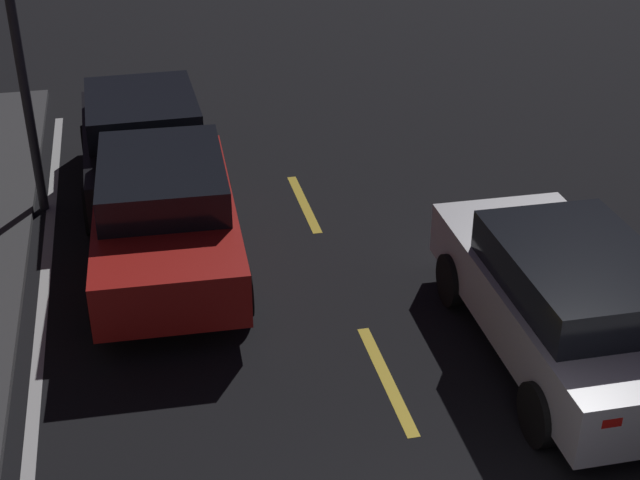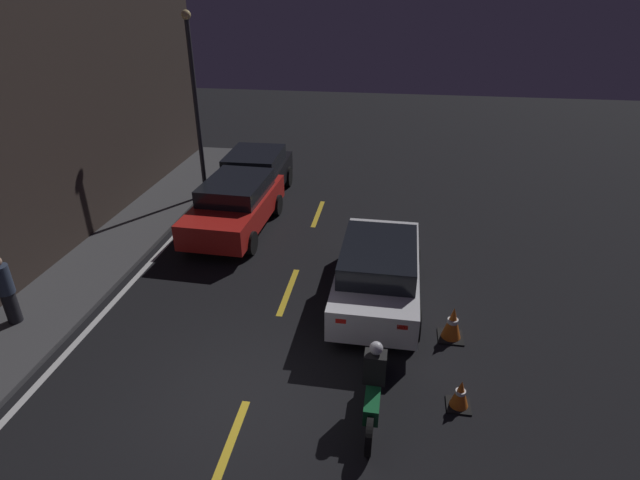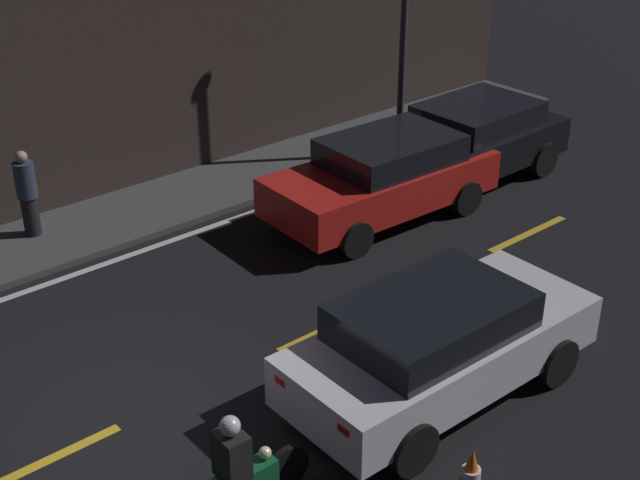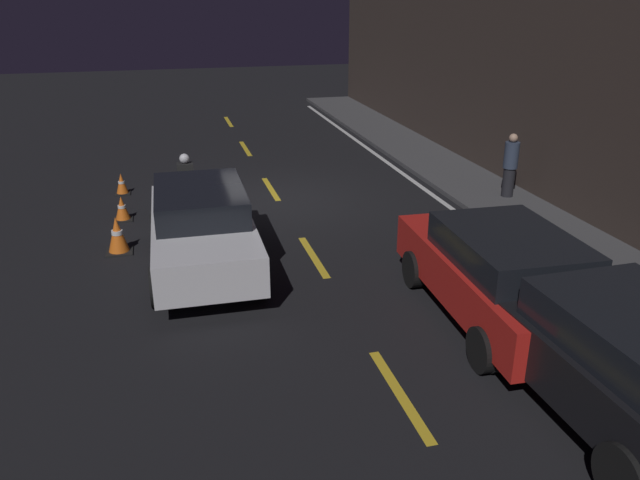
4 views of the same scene
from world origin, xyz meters
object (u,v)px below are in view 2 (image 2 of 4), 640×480
traffic_cone_mid (460,394)px  street_lamp (196,100)px  sedan_white (378,270)px  pedestrian (6,290)px  taxi_red (235,204)px  traffic_cone_far (452,323)px  motorcycle (374,385)px  van_black (254,174)px

traffic_cone_mid → street_lamp: bearing=42.2°
sedan_white → pedestrian: size_ratio=2.81×
pedestrian → street_lamp: bearing=-11.1°
sedan_white → traffic_cone_mid: size_ratio=7.81×
sedan_white → taxi_red: same height
traffic_cone_far → taxi_red: bearing=53.7°
motorcycle → street_lamp: 10.83m
taxi_red → van_black: size_ratio=1.06×
taxi_red → motorcycle: (-6.42, -4.31, -0.24)m
pedestrian → sedan_white: bearing=-74.3°
street_lamp → traffic_cone_far: bearing=-130.4°
traffic_cone_far → motorcycle: bearing=146.3°
pedestrian → taxi_red: bearing=-31.5°
traffic_cone_mid → van_black: bearing=34.4°
taxi_red → van_black: (2.50, 0.13, 0.02)m
sedan_white → van_black: size_ratio=1.06×
sedan_white → traffic_cone_mid: (-3.00, -1.54, -0.53)m
taxi_red → traffic_cone_far: bearing=55.9°
motorcycle → traffic_cone_mid: size_ratio=3.99×
sedan_white → motorcycle: bearing=-177.5°
pedestrian → van_black: bearing=-21.7°
motorcycle → traffic_cone_mid: motorcycle is taller
sedan_white → pedestrian: 7.69m
taxi_red → street_lamp: street_lamp is taller
sedan_white → traffic_cone_far: size_ratio=5.91×
taxi_red → traffic_cone_mid: (-6.11, -5.75, -0.52)m
motorcycle → van_black: bearing=27.3°
traffic_cone_mid → street_lamp: 11.54m
pedestrian → traffic_cone_mid: bearing=-95.9°
taxi_red → traffic_cone_mid: size_ratio=7.85×
traffic_cone_far → street_lamp: size_ratio=0.13×
motorcycle → street_lamp: (8.57, 6.05, 2.69)m
van_black → sedan_white: bearing=36.8°
sedan_white → van_black: bearing=38.7°
pedestrian → traffic_cone_far: bearing=-83.9°
taxi_red → pedestrian: 6.09m
sedan_white → traffic_cone_mid: 3.41m
pedestrian → street_lamp: (7.34, -1.45, 2.35)m
sedan_white → taxi_red: (3.10, 4.22, -0.01)m
van_black → motorcycle: size_ratio=1.85×
taxi_red → sedan_white: bearing=55.8°
motorcycle → sedan_white: bearing=2.5°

